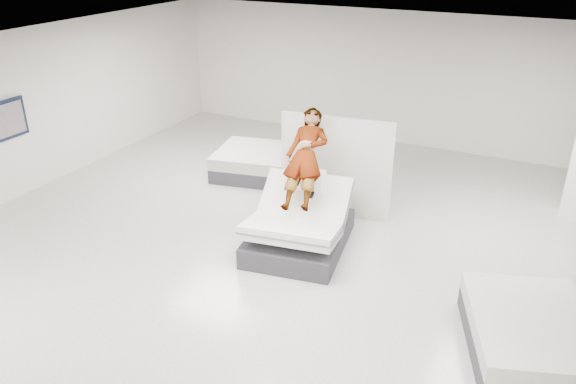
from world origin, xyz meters
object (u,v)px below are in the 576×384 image
Objects in this scene: remote at (312,195)px; flat_bed_left_far at (265,163)px; flat_bed_right_far at (529,335)px; wall_poster at (4,121)px; person at (305,171)px; divider_panel at (335,167)px; hero_bed at (299,227)px.

remote is 3.37m from flat_bed_left_far.
wall_poster reaches higher than flat_bed_right_far.
person is 1.94× the size of wall_poster.
divider_panel is 6.31m from wall_poster.
divider_panel is at bearing 88.03° from remote.
divider_panel is 0.91× the size of flat_bed_right_far.
hero_bed is 0.96× the size of flat_bed_right_far.
hero_bed is at bearing -97.71° from divider_panel.
hero_bed is 6.02m from wall_poster.
person is 13.14× the size of remote.
flat_bed_right_far is 2.40× the size of wall_poster.
person is 0.81× the size of flat_bed_right_far.
flat_bed_left_far is 2.41× the size of wall_poster.
divider_panel is 2.36m from flat_bed_left_far.
remote is 1.45m from divider_panel.
hero_bed reaches higher than remote.
divider_panel is at bearing 88.01° from hero_bed.
flat_bed_right_far is at bearing -2.34° from wall_poster.
remote is at bearing 6.60° from wall_poster.
remote is 6.14m from wall_poster.
hero_bed is at bearing -50.98° from flat_bed_left_far.
remote is at bearing -47.98° from flat_bed_left_far.
person is at bearing -100.70° from divider_panel.
person reaches higher than flat_bed_left_far.
flat_bed_left_far is (-5.68, 3.54, 0.02)m from flat_bed_right_far.
remote is 0.15× the size of wall_poster.
wall_poster is at bearing -173.14° from hero_bed.
flat_bed_right_far is 9.65m from wall_poster.
divider_panel is at bearing -26.38° from flat_bed_left_far.
hero_bed is 2.30× the size of wall_poster.
person reaches higher than divider_panel.
flat_bed_right_far is at bearing -16.44° from hero_bed.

